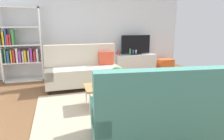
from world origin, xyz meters
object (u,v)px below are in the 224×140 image
at_px(tv_console, 135,64).
at_px(couch_beige, 83,70).
at_px(vase_0, 118,53).
at_px(bottle_2, 136,52).
at_px(bookshelf, 21,47).
at_px(table_book_0, 102,85).
at_px(potted_plant, 117,75).
at_px(coffee_table, 112,86).
at_px(vase_1, 124,52).
at_px(tv, 136,45).
at_px(bottle_1, 133,52).
at_px(storage_trunk, 165,65).
at_px(bottle_0, 130,52).
at_px(couch_green, 160,111).

bearing_deg(tv_console, couch_beige, -152.09).
height_order(vase_0, bottle_2, bottle_2).
xyz_separation_m(bookshelf, table_book_0, (1.81, -2.41, -0.55)).
height_order(potted_plant, bottle_2, bottle_2).
xyz_separation_m(tv_console, vase_0, (-0.58, 0.05, 0.39)).
distance_m(coffee_table, vase_0, 2.68).
height_order(table_book_0, vase_1, vase_1).
bearing_deg(tv, vase_0, 173.12).
xyz_separation_m(tv_console, bottle_1, (-0.09, -0.04, 0.40)).
height_order(storage_trunk, bottle_0, bottle_0).
height_order(tv_console, bottle_2, bottle_2).
xyz_separation_m(vase_1, bottle_2, (0.41, -0.09, 0.01)).
bearing_deg(table_book_0, bookshelf, 126.89).
bearing_deg(couch_beige, table_book_0, 96.61).
relative_size(vase_1, bottle_1, 0.84).
distance_m(couch_green, storage_trunk, 4.43).
relative_size(potted_plant, vase_0, 2.61).
distance_m(bookshelf, vase_1, 3.15).
bearing_deg(vase_1, coffee_table, -114.38).
bearing_deg(bottle_2, bottle_1, 180.00).
distance_m(couch_beige, bottle_0, 1.99).
xyz_separation_m(potted_plant, table_book_0, (-0.30, 0.04, -0.19)).
bearing_deg(potted_plant, storage_trunk, 42.79).
bearing_deg(tv_console, bottle_2, -76.52).
relative_size(couch_green, bottle_0, 9.56).
relative_size(tv, bookshelf, 0.48).
relative_size(couch_green, bottle_2, 12.44).
bearing_deg(couch_beige, tv, -153.74).
xyz_separation_m(bottle_0, bottle_2, (0.21, 0.00, -0.02)).
relative_size(vase_0, vase_1, 1.00).
bearing_deg(tv, bottle_2, -64.39).
relative_size(vase_0, bottle_0, 0.68).
bearing_deg(vase_0, couch_green, -99.68).
relative_size(bookshelf, bottle_2, 13.17).
distance_m(storage_trunk, bottle_2, 1.20).
bearing_deg(tv, tv_console, 90.00).
height_order(potted_plant, vase_0, potted_plant).
bearing_deg(storage_trunk, table_book_0, -140.97).
bearing_deg(vase_0, bottle_2, -8.68).
distance_m(tv, bottle_1, 0.25).
bearing_deg(coffee_table, tv_console, 57.94).
bearing_deg(vase_1, tv_console, -7.15).
bearing_deg(tv_console, storage_trunk, -5.19).
height_order(coffee_table, bottle_0, bottle_0).
bearing_deg(bottle_1, potted_plant, -119.03).
xyz_separation_m(table_book_0, bottle_1, (1.63, 2.35, 0.29)).
distance_m(coffee_table, bottle_0, 2.76).
bearing_deg(tv_console, vase_1, 172.85).
relative_size(storage_trunk, table_book_0, 2.17).
bearing_deg(bottle_0, bottle_2, 0.00).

